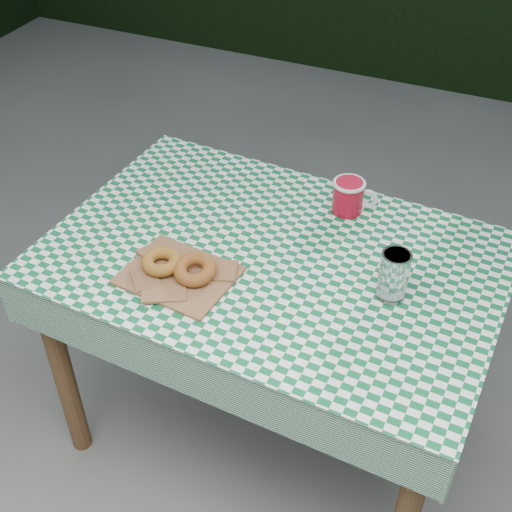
% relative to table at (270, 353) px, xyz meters
% --- Properties ---
extents(ground, '(60.00, 60.00, 0.00)m').
position_rel_table_xyz_m(ground, '(-0.15, -0.14, -0.38)').
color(ground, '#55544F').
rests_on(ground, ground).
extents(table, '(1.20, 0.84, 0.75)m').
position_rel_table_xyz_m(table, '(0.00, 0.00, 0.00)').
color(table, brown).
rests_on(table, ground).
extents(tablecloth, '(1.22, 0.86, 0.01)m').
position_rel_table_xyz_m(tablecloth, '(-0.00, -0.00, 0.38)').
color(tablecloth, '#0E5C30').
rests_on(tablecloth, table).
extents(paper_bag, '(0.29, 0.24, 0.01)m').
position_rel_table_xyz_m(paper_bag, '(-0.18, -0.17, 0.39)').
color(paper_bag, '#915D3F').
rests_on(paper_bag, tablecloth).
extents(bagel_front, '(0.14, 0.14, 0.03)m').
position_rel_table_xyz_m(bagel_front, '(-0.23, -0.17, 0.41)').
color(bagel_front, '#A06121').
rests_on(bagel_front, paper_bag).
extents(bagel_back, '(0.11, 0.11, 0.03)m').
position_rel_table_xyz_m(bagel_back, '(-0.14, -0.16, 0.41)').
color(bagel_back, '#93461E').
rests_on(bagel_back, paper_bag).
extents(coffee_mug, '(0.20, 0.20, 0.10)m').
position_rel_table_xyz_m(coffee_mug, '(0.12, 0.27, 0.43)').
color(coffee_mug, '#A30A1E').
rests_on(coffee_mug, tablecloth).
extents(drinking_glass, '(0.09, 0.09, 0.13)m').
position_rel_table_xyz_m(drinking_glass, '(0.32, -0.03, 0.45)').
color(drinking_glass, white).
rests_on(drinking_glass, tablecloth).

